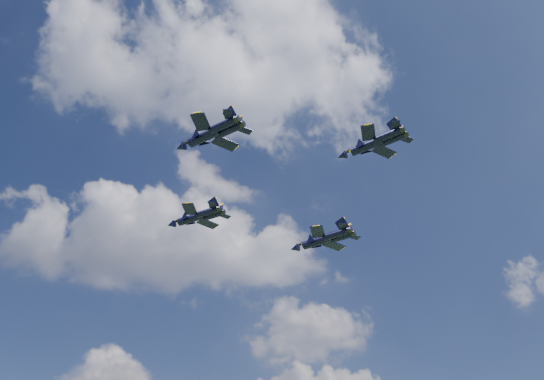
{
  "coord_description": "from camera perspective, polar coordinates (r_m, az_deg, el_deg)",
  "views": [
    {
      "loc": [
        -2.29,
        -79.06,
        3.47
      ],
      "look_at": [
        3.25,
        5.54,
        61.54
      ],
      "focal_mm": 35.0,
      "sensor_mm": 36.0,
      "label": 1
    }
  ],
  "objects": [
    {
      "name": "jet_lead",
      "position": [
        113.95,
        -8.85,
        -3.09
      ],
      "size": [
        14.45,
        10.94,
        3.55
      ],
      "rotation": [
        0.0,
        0.0,
        1.02
      ],
      "color": "black"
    },
    {
      "name": "jet_left",
      "position": [
        91.19,
        -7.5,
        5.63
      ],
      "size": [
        13.87,
        11.68,
        3.51
      ],
      "rotation": [
        0.0,
        0.0,
        0.93
      ],
      "color": "black"
    },
    {
      "name": "jet_right",
      "position": [
        117.11,
        4.7,
        -5.56
      ],
      "size": [
        15.41,
        13.21,
        3.93
      ],
      "rotation": [
        0.0,
        0.0,
        0.92
      ],
      "color": "black"
    },
    {
      "name": "jet_slot",
      "position": [
        96.54,
        9.96,
        4.62
      ],
      "size": [
        13.15,
        11.6,
        3.39
      ],
      "rotation": [
        0.0,
        0.0,
        0.89
      ],
      "color": "black"
    }
  ]
}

